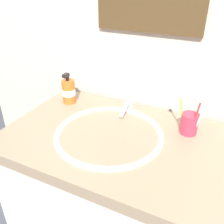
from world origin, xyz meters
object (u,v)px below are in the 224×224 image
object	(u,v)px
toothbrush_cup	(189,124)
toothbrush_red	(197,114)
toothbrush_white	(202,112)
soap_dispenser	(69,91)
faucet	(129,103)
toothbrush_yellow	(182,109)

from	to	relation	value
toothbrush_cup	toothbrush_red	size ratio (longest dim) A/B	0.50
toothbrush_red	toothbrush_white	size ratio (longest dim) A/B	0.87
soap_dispenser	toothbrush_red	bearing A→B (deg)	-3.16
faucet	toothbrush_white	world-z (taller)	toothbrush_white
toothbrush_cup	toothbrush_yellow	distance (m)	0.07
faucet	toothbrush_yellow	xyz separation A→B (m)	(0.25, -0.06, 0.05)
toothbrush_red	soap_dispenser	xyz separation A→B (m)	(-0.62, 0.03, -0.04)
toothbrush_white	soap_dispenser	size ratio (longest dim) A/B	1.28
faucet	soap_dispenser	bearing A→B (deg)	-173.21
toothbrush_cup	soap_dispenser	distance (m)	0.59
toothbrush_cup	toothbrush_yellow	xyz separation A→B (m)	(-0.04, -0.00, 0.06)
faucet	toothbrush_red	bearing A→B (deg)	-12.86
faucet	toothbrush_cup	distance (m)	0.29
toothbrush_red	toothbrush_white	world-z (taller)	toothbrush_white
toothbrush_yellow	toothbrush_cup	bearing A→B (deg)	6.99
faucet	toothbrush_yellow	bearing A→B (deg)	-12.97
toothbrush_white	toothbrush_yellow	bearing A→B (deg)	167.61
soap_dispenser	faucet	bearing A→B (deg)	6.79
toothbrush_yellow	toothbrush_white	bearing A→B (deg)	-12.39
toothbrush_cup	toothbrush_white	world-z (taller)	toothbrush_white
toothbrush_yellow	toothbrush_white	world-z (taller)	toothbrush_white
toothbrush_cup	faucet	bearing A→B (deg)	169.59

